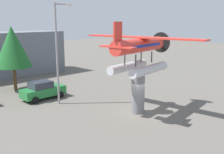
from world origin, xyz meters
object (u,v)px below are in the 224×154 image
floatplane_monument (140,51)px  streetlight_primary (58,48)px  tree_east (12,47)px  car_mid_green (43,90)px  storefront_building (10,54)px  display_pedestal (138,93)px

floatplane_monument → streetlight_primary: (-3.24, 6.54, 0.06)m
streetlight_primary → tree_east: 7.55m
car_mid_green → streetlight_primary: (0.42, -2.39, 4.24)m
tree_east → car_mid_green: bearing=-85.7°
streetlight_primary → tree_east: size_ratio=1.30×
storefront_building → floatplane_monument: bearing=-87.8°
storefront_building → tree_east: 8.75m
floatplane_monument → storefront_building: size_ratio=0.74×
display_pedestal → storefront_building: size_ratio=0.24×
car_mid_green → storefront_building: bearing=77.8°
floatplane_monument → car_mid_green: floatplane_monument is taller
tree_east → floatplane_monument: bearing=-73.9°
display_pedestal → car_mid_green: display_pedestal is taller
display_pedestal → storefront_building: storefront_building is taller
display_pedestal → storefront_building: (-0.72, 22.00, 1.25)m
display_pedestal → floatplane_monument: 3.37m
display_pedestal → car_mid_green: size_ratio=0.81×
car_mid_green → streetlight_primary: 4.88m
floatplane_monument → display_pedestal: bearing=180.0°
streetlight_primary → car_mid_green: bearing=99.9°
car_mid_green → tree_east: (-0.38, 5.10, 3.82)m
tree_east → storefront_building: bearing=68.1°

